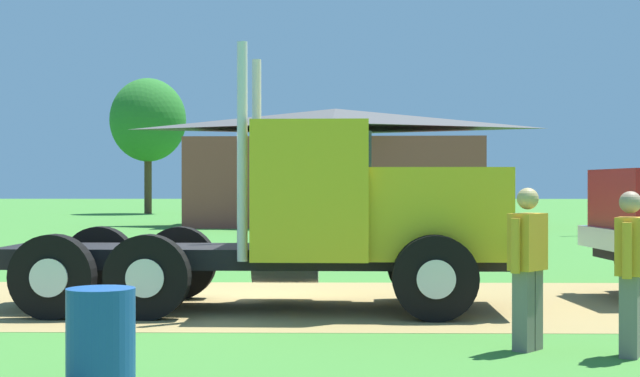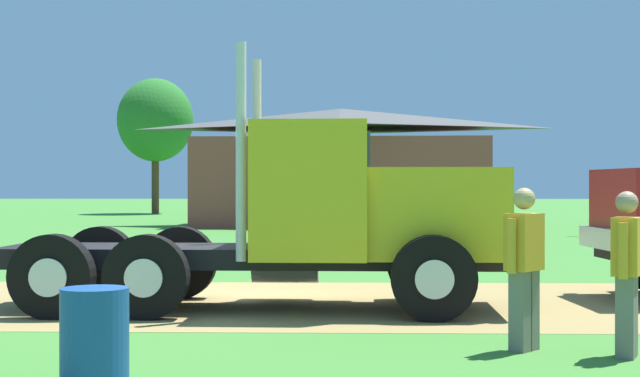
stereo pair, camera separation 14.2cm
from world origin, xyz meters
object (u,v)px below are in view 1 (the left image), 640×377
visitor_standing_near (630,268)px  steel_barrel (101,337)px  truck_foreground_white (325,220)px  shed_building (335,169)px  visitor_walking_mid (528,263)px

visitor_standing_near → steel_barrel: visitor_standing_near is taller
truck_foreground_white → visitor_standing_near: (3.17, -3.73, -0.36)m
truck_foreground_white → shed_building: shed_building is taller
steel_barrel → visitor_walking_mid: bearing=24.2°
visitor_standing_near → steel_barrel: bearing=-163.8°
visitor_standing_near → truck_foreground_white: bearing=130.4°
truck_foreground_white → steel_barrel: truck_foreground_white is taller
visitor_standing_near → shed_building: (-3.06, 30.76, 1.47)m
truck_foreground_white → visitor_standing_near: bearing=-49.6°
visitor_standing_near → shed_building: shed_building is taller
truck_foreground_white → shed_building: bearing=89.8°
visitor_walking_mid → shed_building: shed_building is taller
visitor_standing_near → visitor_walking_mid: (-0.97, 0.37, 0.03)m
visitor_standing_near → shed_building: size_ratio=0.13×
visitor_walking_mid → shed_building: size_ratio=0.14×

